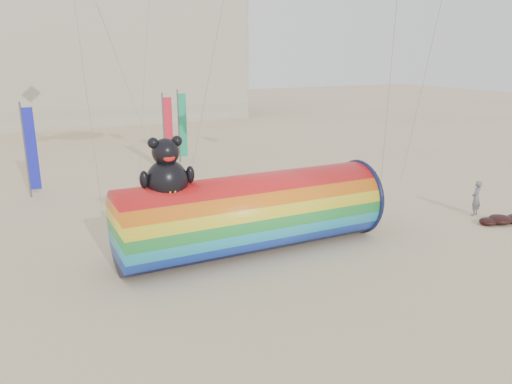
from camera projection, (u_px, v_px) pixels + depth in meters
name	position (u px, v px, depth m)	size (l,w,h in m)	color
ground	(262.00, 264.00, 18.84)	(160.00, 160.00, 0.00)	#CCB58C
windsock_assembly	(252.00, 211.00, 19.79)	(10.76, 3.28, 4.96)	red
kite_handler	(476.00, 198.00, 24.24)	(0.63, 0.41, 1.73)	slate
fabric_bundle	(502.00, 219.00, 23.33)	(2.62, 1.35, 0.41)	black
festival_banners	(134.00, 135.00, 31.63)	(10.81, 4.95, 5.20)	#59595E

